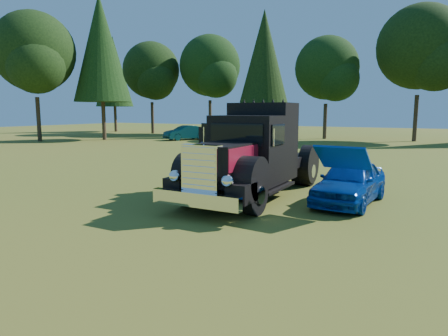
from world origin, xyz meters
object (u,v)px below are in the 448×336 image
diamond_t_truck (251,157)px  spectator_near (205,169)px  distant_teal_car (185,133)px  spectator_far (188,169)px  hotrod_coupe (350,182)px

diamond_t_truck → spectator_near: 1.56m
diamond_t_truck → distant_teal_car: size_ratio=1.74×
spectator_near → spectator_far: (-0.72, 0.06, -0.08)m
spectator_near → distant_teal_car: bearing=47.2°
diamond_t_truck → spectator_far: (-2.11, -0.50, -0.48)m
spectator_far → spectator_near: bearing=-45.9°
spectator_far → distant_teal_car: (-13.98, 20.47, -0.12)m
distant_teal_car → spectator_far: bearing=-29.6°
hotrod_coupe → spectator_near: (-4.38, -1.08, 0.23)m
hotrod_coupe → distant_teal_car: (-19.07, 19.46, 0.03)m
diamond_t_truck → distant_teal_car: 25.65m
hotrod_coupe → spectator_far: hotrod_coupe is taller
spectator_near → spectator_far: size_ratio=1.09×
distant_teal_car → diamond_t_truck: bearing=-25.0°
diamond_t_truck → spectator_near: diamond_t_truck is taller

